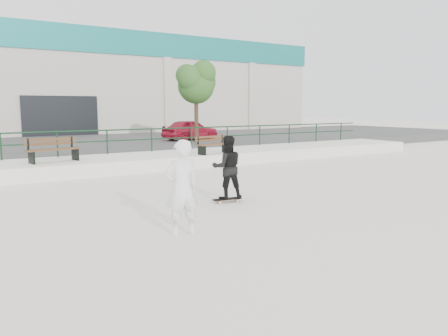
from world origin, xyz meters
TOP-DOWN VIEW (x-y plane):
  - ground at (0.00, 0.00)m, footprint 120.00×120.00m
  - ledge at (0.00, 9.50)m, footprint 30.00×3.00m
  - parking_strip at (0.00, 18.00)m, footprint 60.00×14.00m
  - railing at (-0.00, 10.80)m, footprint 28.00×0.06m
  - commercial_building at (-0.00, 31.99)m, footprint 44.20×16.33m
  - bench_left at (-3.46, 9.29)m, footprint 1.96×0.87m
  - bench_right at (2.82, 8.52)m, footprint 1.73×0.82m
  - tree at (5.15, 14.15)m, footprint 2.51×2.23m
  - red_car at (5.69, 15.93)m, footprint 3.80×2.17m
  - skateboard at (-0.58, 2.19)m, footprint 0.80×0.27m
  - standing_skater at (-0.58, 2.19)m, footprint 0.97×0.86m
  - seated_skater at (-2.93, 0.15)m, footprint 0.72×0.50m

SIDE VIEW (x-z plane):
  - ground at x=0.00m, z-range 0.00..0.00m
  - skateboard at x=-0.58m, z-range 0.03..0.12m
  - ledge at x=0.00m, z-range 0.00..0.50m
  - parking_strip at x=0.00m, z-range 0.00..0.50m
  - bench_right at x=2.82m, z-range 0.50..1.26m
  - standing_skater at x=-0.58m, z-range 0.09..1.74m
  - bench_left at x=-3.46m, z-range 0.50..1.37m
  - seated_skater at x=-2.93m, z-range 0.00..1.87m
  - red_car at x=5.69m, z-range 0.50..1.72m
  - railing at x=0.00m, z-range 0.73..1.76m
  - tree at x=5.15m, z-range 1.61..6.08m
  - commercial_building at x=0.00m, z-range 0.58..8.58m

